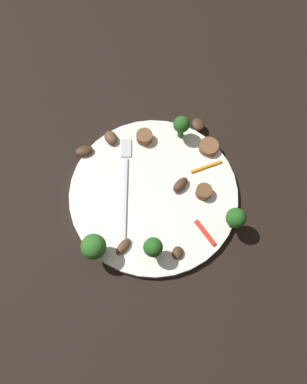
{
  "coord_description": "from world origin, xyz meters",
  "views": [
    {
      "loc": [
        -0.23,
        0.05,
        0.59
      ],
      "look_at": [
        0.0,
        0.0,
        0.01
      ],
      "focal_mm": 35.31,
      "sensor_mm": 36.0,
      "label": 1
    }
  ],
  "objects_px": {
    "mushroom_4": "(123,247)",
    "mushroom_5": "(111,138)",
    "mushroom_3": "(178,253)",
    "plate": "(154,193)",
    "mushroom_1": "(84,151)",
    "fork": "(125,178)",
    "pepper_strip_0": "(205,233)",
    "broccoli_floret_2": "(181,125)",
    "sausage_slice_2": "(144,137)",
    "pepper_strip_2": "(206,167)",
    "broccoli_floret_3": "(236,218)",
    "sausage_slice_0": "(204,192)",
    "broccoli_floret_0": "(94,247)",
    "mushroom_0": "(198,124)",
    "mushroom_2": "(180,182)",
    "broccoli_floret_1": "(153,248)",
    "sausage_slice_1": "(209,147)"
  },
  "relations": [
    {
      "from": "mushroom_4",
      "to": "mushroom_5",
      "type": "bearing_deg",
      "value": -4.92
    },
    {
      "from": "broccoli_floret_0",
      "to": "broccoli_floret_3",
      "type": "xyz_separation_m",
      "value": [
        -0.0,
        -0.22,
        -0.0
      ]
    },
    {
      "from": "fork",
      "to": "broccoli_floret_1",
      "type": "bearing_deg",
      "value": -159.6
    },
    {
      "from": "broccoli_floret_3",
      "to": "sausage_slice_2",
      "type": "xyz_separation_m",
      "value": [
        0.18,
        0.1,
        -0.02
      ]
    },
    {
      "from": "broccoli_floret_1",
      "to": "mushroom_0",
      "type": "bearing_deg",
      "value": -32.01
    },
    {
      "from": "mushroom_1",
      "to": "broccoli_floret_1",
      "type": "bearing_deg",
      "value": -159.01
    },
    {
      "from": "broccoli_floret_2",
      "to": "mushroom_0",
      "type": "distance_m",
      "value": 0.05
    },
    {
      "from": "plate",
      "to": "sausage_slice_0",
      "type": "relative_size",
      "value": 10.68
    },
    {
      "from": "fork",
      "to": "mushroom_2",
      "type": "xyz_separation_m",
      "value": [
        -0.03,
        -0.09,
        0.0
      ]
    },
    {
      "from": "sausage_slice_2",
      "to": "pepper_strip_2",
      "type": "distance_m",
      "value": 0.12
    },
    {
      "from": "sausage_slice_2",
      "to": "pepper_strip_2",
      "type": "height_order",
      "value": "sausage_slice_2"
    },
    {
      "from": "plate",
      "to": "mushroom_3",
      "type": "relative_size",
      "value": 13.79
    },
    {
      "from": "mushroom_2",
      "to": "mushroom_4",
      "type": "bearing_deg",
      "value": 127.2
    },
    {
      "from": "sausage_slice_1",
      "to": "pepper_strip_0",
      "type": "distance_m",
      "value": 0.15
    },
    {
      "from": "broccoli_floret_3",
      "to": "broccoli_floret_2",
      "type": "bearing_deg",
      "value": 12.43
    },
    {
      "from": "plate",
      "to": "mushroom_2",
      "type": "height_order",
      "value": "mushroom_2"
    },
    {
      "from": "sausage_slice_0",
      "to": "pepper_strip_0",
      "type": "relative_size",
      "value": 0.55
    },
    {
      "from": "plate",
      "to": "broccoli_floret_0",
      "type": "height_order",
      "value": "broccoli_floret_0"
    },
    {
      "from": "pepper_strip_2",
      "to": "mushroom_5",
      "type": "bearing_deg",
      "value": 58.81
    },
    {
      "from": "broccoli_floret_2",
      "to": "mushroom_5",
      "type": "bearing_deg",
      "value": 81.11
    },
    {
      "from": "mushroom_2",
      "to": "mushroom_4",
      "type": "height_order",
      "value": "mushroom_2"
    },
    {
      "from": "sausage_slice_0",
      "to": "mushroom_2",
      "type": "bearing_deg",
      "value": 52.9
    },
    {
      "from": "broccoli_floret_1",
      "to": "mushroom_1",
      "type": "distance_m",
      "value": 0.21
    },
    {
      "from": "mushroom_5",
      "to": "pepper_strip_0",
      "type": "relative_size",
      "value": 0.57
    },
    {
      "from": "mushroom_1",
      "to": "mushroom_2",
      "type": "xyz_separation_m",
      "value": [
        -0.09,
        -0.15,
        0.0
      ]
    },
    {
      "from": "pepper_strip_0",
      "to": "fork",
      "type": "bearing_deg",
      "value": 40.92
    },
    {
      "from": "fork",
      "to": "sausage_slice_0",
      "type": "height_order",
      "value": "sausage_slice_0"
    },
    {
      "from": "sausage_slice_0",
      "to": "pepper_strip_0",
      "type": "distance_m",
      "value": 0.07
    },
    {
      "from": "pepper_strip_0",
      "to": "mushroom_1",
      "type": "bearing_deg",
      "value": 41.31
    },
    {
      "from": "broccoli_floret_1",
      "to": "sausage_slice_0",
      "type": "distance_m",
      "value": 0.13
    },
    {
      "from": "broccoli_floret_2",
      "to": "sausage_slice_1",
      "type": "distance_m",
      "value": 0.06
    },
    {
      "from": "broccoli_floret_2",
      "to": "mushroom_4",
      "type": "xyz_separation_m",
      "value": [
        -0.18,
        0.14,
        -0.03
      ]
    },
    {
      "from": "fork",
      "to": "sausage_slice_0",
      "type": "distance_m",
      "value": 0.13
    },
    {
      "from": "broccoli_floret_0",
      "to": "mushroom_0",
      "type": "xyz_separation_m",
      "value": [
        0.19,
        -0.21,
        -0.03
      ]
    },
    {
      "from": "sausage_slice_0",
      "to": "sausage_slice_2",
      "type": "height_order",
      "value": "same"
    },
    {
      "from": "broccoli_floret_3",
      "to": "mushroom_3",
      "type": "height_order",
      "value": "broccoli_floret_3"
    },
    {
      "from": "plate",
      "to": "mushroom_1",
      "type": "xyz_separation_m",
      "value": [
        0.1,
        0.1,
        0.01
      ]
    },
    {
      "from": "broccoli_floret_1",
      "to": "mushroom_0",
      "type": "xyz_separation_m",
      "value": [
        0.21,
        -0.13,
        -0.03
      ]
    },
    {
      "from": "plate",
      "to": "fork",
      "type": "bearing_deg",
      "value": 50.52
    },
    {
      "from": "broccoli_floret_2",
      "to": "sausage_slice_0",
      "type": "height_order",
      "value": "broccoli_floret_2"
    },
    {
      "from": "mushroom_1",
      "to": "pepper_strip_2",
      "type": "bearing_deg",
      "value": -110.73
    },
    {
      "from": "broccoli_floret_2",
      "to": "mushroom_4",
      "type": "bearing_deg",
      "value": 142.08
    },
    {
      "from": "mushroom_1",
      "to": "mushroom_3",
      "type": "bearing_deg",
      "value": -151.48
    },
    {
      "from": "fork",
      "to": "mushroom_1",
      "type": "xyz_separation_m",
      "value": [
        0.07,
        0.06,
        0.0
      ]
    },
    {
      "from": "mushroom_2",
      "to": "mushroom_4",
      "type": "relative_size",
      "value": 1.03
    },
    {
      "from": "pepper_strip_0",
      "to": "mushroom_4",
      "type": "bearing_deg",
      "value": 87.25
    },
    {
      "from": "broccoli_floret_2",
      "to": "mushroom_5",
      "type": "relative_size",
      "value": 1.79
    },
    {
      "from": "broccoli_floret_3",
      "to": "sausage_slice_1",
      "type": "height_order",
      "value": "broccoli_floret_3"
    },
    {
      "from": "mushroom_2",
      "to": "mushroom_5",
      "type": "height_order",
      "value": "same"
    },
    {
      "from": "mushroom_3",
      "to": "mushroom_5",
      "type": "xyz_separation_m",
      "value": [
        0.22,
        0.06,
        0.0
      ]
    }
  ]
}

